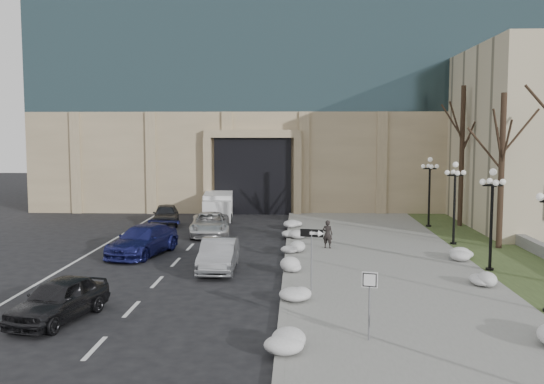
{
  "coord_description": "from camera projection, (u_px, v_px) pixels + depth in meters",
  "views": [
    {
      "loc": [
        -0.53,
        -15.13,
        6.34
      ],
      "look_at": [
        -1.75,
        14.05,
        3.5
      ],
      "focal_mm": 40.0,
      "sensor_mm": 36.0,
      "label": 1
    }
  ],
  "objects": [
    {
      "name": "lamppost_b",
      "position": [
        492.0,
        206.0,
        27.42
      ],
      "size": [
        1.18,
        1.18,
        4.76
      ],
      "color": "black",
      "rests_on": "ground"
    },
    {
      "name": "snow_clump_e",
      "position": [
        293.0,
        249.0,
        31.76
      ],
      "size": [
        1.1,
        1.6,
        0.36
      ],
      "primitive_type": "ellipsoid",
      "color": "silver",
      "rests_on": "sidewalk"
    },
    {
      "name": "grass_strip",
      "position": [
        516.0,
        264.0,
        29.14
      ],
      "size": [
        4.0,
        40.0,
        0.1
      ],
      "primitive_type": "cube",
      "color": "#384824",
      "rests_on": "ground"
    },
    {
      "name": "car_e",
      "position": [
        166.0,
        215.0,
        41.96
      ],
      "size": [
        2.37,
        4.46,
        1.44
      ],
      "primitive_type": "imported",
      "rotation": [
        0.0,
        0.0,
        0.16
      ],
      "color": "#292A2E",
      "rests_on": "ground"
    },
    {
      "name": "lamppost_c",
      "position": [
        455.0,
        192.0,
        33.89
      ],
      "size": [
        1.18,
        1.18,
        4.76
      ],
      "color": "black",
      "rests_on": "ground"
    },
    {
      "name": "box_truck",
      "position": [
        218.0,
        207.0,
        44.98
      ],
      "size": [
        2.57,
        6.08,
        1.88
      ],
      "rotation": [
        0.0,
        0.0,
        0.09
      ],
      "color": "silver",
      "rests_on": "ground"
    },
    {
      "name": "car_d",
      "position": [
        210.0,
        224.0,
        37.57
      ],
      "size": [
        2.92,
        5.35,
        1.42
      ],
      "primitive_type": "imported",
      "rotation": [
        0.0,
        0.0,
        0.11
      ],
      "color": "silver",
      "rests_on": "ground"
    },
    {
      "name": "snow_clump_d",
      "position": [
        293.0,
        267.0,
        27.51
      ],
      "size": [
        1.1,
        1.6,
        0.36
      ],
      "primitive_type": "ellipsoid",
      "color": "silver",
      "rests_on": "sidewalk"
    },
    {
      "name": "curb",
      "position": [
        287.0,
        262.0,
        29.59
      ],
      "size": [
        0.3,
        40.0,
        0.14
      ],
      "primitive_type": "cube",
      "color": "gray",
      "rests_on": "ground"
    },
    {
      "name": "one_way_sign",
      "position": [
        315.0,
        241.0,
        23.8
      ],
      "size": [
        0.96,
        0.39,
        2.58
      ],
      "rotation": [
        0.0,
        0.0,
        -0.23
      ],
      "color": "slate",
      "rests_on": "ground"
    },
    {
      "name": "stone_wall",
      "position": [
        541.0,
        251.0,
        31.01
      ],
      "size": [
        0.5,
        30.0,
        0.7
      ],
      "primitive_type": "cube",
      "color": "gray",
      "rests_on": "ground"
    },
    {
      "name": "tree_far",
      "position": [
        462.0,
        136.0,
        40.46
      ],
      "size": [
        3.2,
        3.2,
        9.5
      ],
      "color": "black",
      "rests_on": "ground"
    },
    {
      "name": "sidewalk",
      "position": [
        380.0,
        263.0,
        29.41
      ],
      "size": [
        9.0,
        40.0,
        0.12
      ],
      "primitive_type": "cube",
      "color": "gray",
      "rests_on": "ground"
    },
    {
      "name": "snow_clump_i",
      "position": [
        492.0,
        283.0,
        24.45
      ],
      "size": [
        1.1,
        1.6,
        0.36
      ],
      "primitive_type": "ellipsoid",
      "color": "silver",
      "rests_on": "sidewalk"
    },
    {
      "name": "office_tower",
      "position": [
        282.0,
        4.0,
        57.27
      ],
      "size": [
        40.0,
        24.7,
        36.0
      ],
      "color": "tan",
      "rests_on": "ground"
    },
    {
      "name": "snow_clump_f",
      "position": [
        292.0,
        234.0,
        36.28
      ],
      "size": [
        1.1,
        1.6,
        0.36
      ],
      "primitive_type": "ellipsoid",
      "color": "silver",
      "rests_on": "sidewalk"
    },
    {
      "name": "snow_clump_g",
      "position": [
        294.0,
        224.0,
        40.25
      ],
      "size": [
        1.1,
        1.6,
        0.36
      ],
      "primitive_type": "ellipsoid",
      "color": "silver",
      "rests_on": "sidewalk"
    },
    {
      "name": "car_a",
      "position": [
        59.0,
        299.0,
        20.52
      ],
      "size": [
        2.7,
        4.54,
        1.45
      ],
      "primitive_type": "imported",
      "rotation": [
        0.0,
        0.0,
        -0.25
      ],
      "color": "black",
      "rests_on": "ground"
    },
    {
      "name": "snow_clump_c",
      "position": [
        300.0,
        298.0,
        22.2
      ],
      "size": [
        1.1,
        1.6,
        0.36
      ],
      "primitive_type": "ellipsoid",
      "color": "silver",
      "rests_on": "sidewalk"
    },
    {
      "name": "pedestrian",
      "position": [
        328.0,
        234.0,
        32.84
      ],
      "size": [
        0.65,
        0.54,
        1.53
      ],
      "primitive_type": "imported",
      "rotation": [
        0.0,
        0.0,
        2.77
      ],
      "color": "black",
      "rests_on": "sidewalk"
    },
    {
      "name": "car_b",
      "position": [
        219.0,
        255.0,
        27.92
      ],
      "size": [
        1.62,
        4.5,
        1.48
      ],
      "primitive_type": "imported",
      "rotation": [
        0.0,
        0.0,
        0.01
      ],
      "color": "#93959A",
      "rests_on": "ground"
    },
    {
      "name": "keep_sign",
      "position": [
        370.0,
        291.0,
        18.11
      ],
      "size": [
        0.47,
        0.17,
        2.21
      ],
      "rotation": [
        0.0,
        0.0,
        -0.28
      ],
      "color": "slate",
      "rests_on": "ground"
    },
    {
      "name": "snow_clump_b",
      "position": [
        285.0,
        342.0,
        17.57
      ],
      "size": [
        1.1,
        1.6,
        0.36
      ],
      "primitive_type": "ellipsoid",
      "color": "silver",
      "rests_on": "sidewalk"
    },
    {
      "name": "snow_clump_j",
      "position": [
        460.0,
        256.0,
        29.97
      ],
      "size": [
        1.1,
        1.6,
        0.36
      ],
      "primitive_type": "ellipsoid",
      "color": "silver",
      "rests_on": "sidewalk"
    },
    {
      "name": "lamppost_d",
      "position": [
        430.0,
        182.0,
        40.35
      ],
      "size": [
        1.18,
        1.18,
        4.76
      ],
      "color": "black",
      "rests_on": "ground"
    },
    {
      "name": "ground",
      "position": [
        317.0,
        380.0,
        15.63
      ],
      "size": [
        160.0,
        160.0,
        0.0
      ],
      "primitive_type": "plane",
      "color": "black",
      "rests_on": "ground"
    },
    {
      "name": "tree_mid",
      "position": [
        502.0,
        149.0,
        32.57
      ],
      "size": [
        3.2,
        3.2,
        8.5
      ],
      "color": "black",
      "rests_on": "ground"
    },
    {
      "name": "car_c",
      "position": [
        143.0,
        240.0,
        31.57
      ],
      "size": [
        3.37,
        5.66,
        1.54
      ],
      "primitive_type": "imported",
      "rotation": [
        0.0,
        0.0,
        -0.24
      ],
      "color": "navy",
      "rests_on": "ground"
    }
  ]
}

